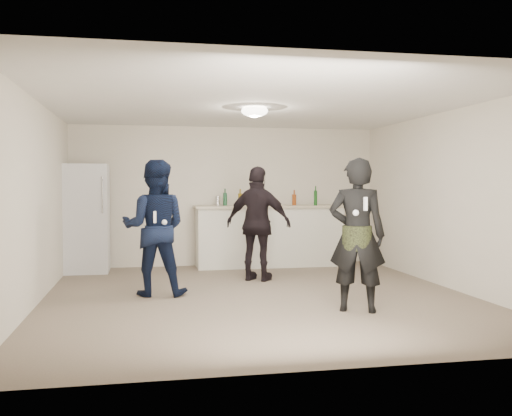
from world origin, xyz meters
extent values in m
plane|color=#6B5B4C|center=(0.00, 0.00, 0.00)|extent=(6.00, 6.00, 0.00)
plane|color=silver|center=(0.00, 0.00, 2.50)|extent=(6.00, 6.00, 0.00)
plane|color=beige|center=(0.00, 3.00, 1.25)|extent=(6.00, 0.00, 6.00)
plane|color=beige|center=(0.00, -3.00, 1.25)|extent=(6.00, 0.00, 6.00)
plane|color=beige|center=(-2.75, 0.00, 1.25)|extent=(0.00, 6.00, 6.00)
plane|color=beige|center=(2.75, 0.00, 1.25)|extent=(0.00, 6.00, 6.00)
cube|color=silver|center=(0.73, 2.67, 0.53)|extent=(2.60, 0.56, 1.05)
cube|color=beige|center=(0.73, 2.67, 1.07)|extent=(2.68, 0.64, 0.04)
cube|color=silver|center=(-2.41, 2.60, 0.90)|extent=(0.70, 0.70, 1.80)
cylinder|color=silver|center=(-2.13, 2.23, 1.30)|extent=(0.02, 0.02, 0.60)
ellipsoid|color=white|center=(0.00, 0.30, 2.45)|extent=(0.36, 0.36, 0.16)
cylinder|color=#B7B7BC|center=(-0.19, 2.73, 1.18)|extent=(0.08, 0.08, 0.17)
imported|color=#0F1C3F|center=(-1.33, 0.36, 0.89)|extent=(0.96, 0.80, 1.79)
imported|color=black|center=(0.94, -1.06, 0.88)|extent=(0.76, 0.65, 1.77)
cylinder|color=#313B1A|center=(0.94, -1.06, 0.85)|extent=(0.34, 0.34, 0.28)
imported|color=black|center=(0.23, 1.22, 0.87)|extent=(1.09, 0.90, 1.74)
cube|color=white|center=(-1.33, 0.08, 1.05)|extent=(0.04, 0.04, 0.15)
sphere|color=white|center=(-1.21, 0.11, 0.98)|extent=(0.07, 0.07, 0.07)
cube|color=white|center=(0.94, -1.31, 1.25)|extent=(0.04, 0.04, 0.15)
sphere|color=white|center=(0.84, -1.28, 1.15)|extent=(0.07, 0.07, 0.07)
cylinder|color=#164D18|center=(1.54, 2.55, 1.22)|extent=(0.06, 0.06, 0.27)
cylinder|color=#164F2A|center=(-0.05, 2.85, 1.20)|extent=(0.07, 0.07, 0.22)
cylinder|color=silver|center=(0.50, 2.81, 1.17)|extent=(0.07, 0.07, 0.17)
cylinder|color=#816412|center=(0.19, 2.63, 1.20)|extent=(0.07, 0.07, 0.22)
cylinder|color=#8D3D14|center=(1.19, 2.70, 1.19)|extent=(0.08, 0.08, 0.19)
camera|label=1|loc=(-1.45, -7.24, 1.46)|focal=40.00mm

